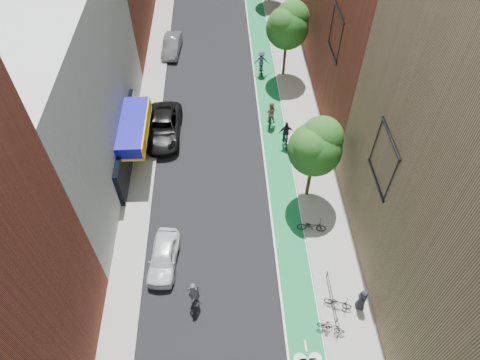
{
  "coord_description": "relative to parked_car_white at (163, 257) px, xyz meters",
  "views": [
    {
      "loc": [
        0.11,
        -8.39,
        22.88
      ],
      "look_at": [
        1.02,
        10.25,
        1.5
      ],
      "focal_mm": 32.0,
      "sensor_mm": 36.0,
      "label": 1
    }
  ],
  "objects": [
    {
      "name": "cyclist_lead",
      "position": [
        1.91,
        -2.74,
        0.06
      ],
      "size": [
        0.87,
        1.9,
        2.16
      ],
      "rotation": [
        0.0,
        0.0,
        3.01
      ],
      "color": "black",
      "rests_on": "ground"
    },
    {
      "name": "cyclist_lane_far",
      "position": [
        7.41,
        19.29,
        0.37
      ],
      "size": [
        1.26,
        1.71,
        2.24
      ],
      "rotation": [
        0.0,
        0.0,
        3.19
      ],
      "color": "black",
      "rests_on": "ground"
    },
    {
      "name": "parked_car_silver",
      "position": [
        -0.8,
        23.17,
        0.03
      ],
      "size": [
        1.85,
        4.35,
        1.4
      ],
      "primitive_type": "imported",
      "rotation": [
        0.0,
        0.0,
        -0.09
      ],
      "color": "gray",
      "rests_on": "ground"
    },
    {
      "name": "tree_near",
      "position": [
        9.45,
        4.91,
        3.99
      ],
      "size": [
        3.4,
        3.36,
        6.42
      ],
      "color": "#332619",
      "rests_on": "ground"
    },
    {
      "name": "parked_bike_mid",
      "position": [
        9.2,
        -4.7,
        -0.07
      ],
      "size": [
        1.55,
        0.93,
        0.9
      ],
      "primitive_type": "imported",
      "rotation": [
        0.0,
        0.0,
        1.2
      ],
      "color": "black",
      "rests_on": "sidewalk_right"
    },
    {
      "name": "sidewalk_left",
      "position": [
        -2.2,
        20.89,
        -0.59
      ],
      "size": [
        2.0,
        68.0,
        0.15
      ],
      "primitive_type": "cube",
      "color": "gray",
      "rests_on": "ground"
    },
    {
      "name": "tree_mid",
      "position": [
        9.45,
        18.91,
        4.22
      ],
      "size": [
        3.55,
        3.53,
        6.74
      ],
      "color": "#332619",
      "rests_on": "ground"
    },
    {
      "name": "parked_car_white",
      "position": [
        0.0,
        0.0,
        0.0
      ],
      "size": [
        1.95,
        4.05,
        1.33
      ],
      "primitive_type": "imported",
      "rotation": [
        0.0,
        0.0,
        -0.1
      ],
      "color": "silver",
      "rests_on": "ground"
    },
    {
      "name": "cyclist_lane_mid",
      "position": [
        8.5,
        9.86,
        0.2
      ],
      "size": [
        1.11,
        1.7,
        2.19
      ],
      "rotation": [
        0.0,
        0.0,
        3.23
      ],
      "color": "black",
      "rests_on": "ground"
    },
    {
      "name": "building_left_white",
      "position": [
        -7.2,
        8.89,
        5.33
      ],
      "size": [
        8.0,
        20.0,
        12.0
      ],
      "primitive_type": "cube",
      "color": "silver",
      "rests_on": "ground"
    },
    {
      "name": "parked_car_black",
      "position": [
        -0.8,
        11.43,
        0.12
      ],
      "size": [
        2.75,
        5.74,
        1.58
      ],
      "primitive_type": "imported",
      "rotation": [
        0.0,
        0.0,
        -0.02
      ],
      "color": "black",
      "rests_on": "ground"
    },
    {
      "name": "pedestrian",
      "position": [
        11.1,
        -3.4,
        0.32
      ],
      "size": [
        0.65,
        0.89,
        1.67
      ],
      "primitive_type": "imported",
      "rotation": [
        0.0,
        0.0,
        -1.72
      ],
      "color": "black",
      "rests_on": "sidewalk_right"
    },
    {
      "name": "bike_lane",
      "position": [
        7.8,
        20.89,
        -0.66
      ],
      "size": [
        2.0,
        68.0,
        0.01
      ],
      "primitive_type": "cube",
      "color": "#147433",
      "rests_on": "ground"
    },
    {
      "name": "parked_bike_far",
      "position": [
        9.2,
        1.82,
        -0.03
      ],
      "size": [
        1.92,
        0.92,
        0.97
      ],
      "primitive_type": "imported",
      "rotation": [
        0.0,
        0.0,
        1.42
      ],
      "color": "black",
      "rests_on": "sidewalk_right"
    },
    {
      "name": "sidewalk_right",
      "position": [
        10.3,
        20.89,
        -0.59
      ],
      "size": [
        3.0,
        68.0,
        0.15
      ],
      "primitive_type": "cube",
      "color": "gray",
      "rests_on": "ground"
    },
    {
      "name": "ground",
      "position": [
        3.8,
        -5.11,
        -0.67
      ],
      "size": [
        160.0,
        160.0,
        0.0
      ],
      "primitive_type": "plane",
      "color": "black",
      "rests_on": "ground"
    },
    {
      "name": "parked_bike_near",
      "position": [
        9.86,
        -3.32,
        -0.11
      ],
      "size": [
        1.64,
        1.05,
        0.82
      ],
      "primitive_type": "imported",
      "rotation": [
        0.0,
        0.0,
        1.21
      ],
      "color": "black",
      "rests_on": "sidewalk_right"
    },
    {
      "name": "cyclist_lane_near",
      "position": [
        7.58,
        12.2,
        0.29
      ],
      "size": [
        1.03,
        1.74,
        2.2
      ],
      "rotation": [
        0.0,
        0.0,
        2.92
      ],
      "color": "black",
      "rests_on": "ground"
    }
  ]
}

